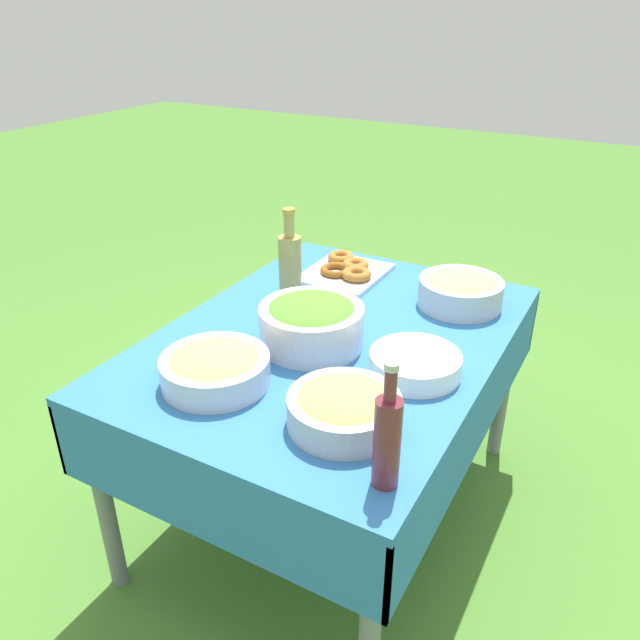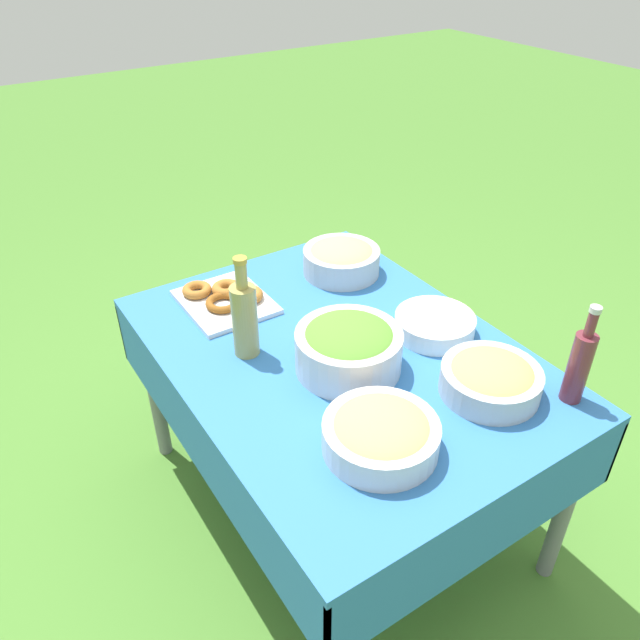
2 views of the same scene
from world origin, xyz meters
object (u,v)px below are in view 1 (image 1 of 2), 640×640
olive_oil_bottle (290,266)px  wine_bottle (387,438)px  plate_stack (415,364)px  fruit_bowl (344,407)px  donut_platter (346,270)px  pasta_bowl (461,289)px  salad_bowl (311,322)px  bread_bowl (215,367)px

olive_oil_bottle → wine_bottle: 0.90m
plate_stack → fruit_bowl: (0.29, -0.06, 0.02)m
donut_platter → fruit_bowl: fruit_bowl is taller
pasta_bowl → olive_oil_bottle: size_ratio=0.86×
fruit_bowl → salad_bowl: bearing=-138.9°
donut_platter → plate_stack: size_ratio=1.26×
pasta_bowl → bread_bowl: bearing=-28.4°
donut_platter → bread_bowl: bearing=2.0°
olive_oil_bottle → fruit_bowl: olive_oil_bottle is taller
plate_stack → fruit_bowl: 0.30m
salad_bowl → wine_bottle: (0.43, 0.42, 0.04)m
salad_bowl → donut_platter: 0.52m
salad_bowl → plate_stack: (0.00, 0.32, -0.04)m
donut_platter → plate_stack: bearing=42.6°
fruit_bowl → pasta_bowl: bearing=177.3°
donut_platter → bread_bowl: bread_bowl is taller
wine_bottle → fruit_bowl: (-0.14, -0.16, -0.07)m
pasta_bowl → fruit_bowl: (0.75, -0.04, -0.01)m
wine_bottle → bread_bowl: wine_bottle is taller
pasta_bowl → bread_bowl: pasta_bowl is taller
wine_bottle → donut_platter: bearing=-148.7°
plate_stack → wine_bottle: bearing=13.5°
donut_platter → olive_oil_bottle: bearing=-12.9°
salad_bowl → fruit_bowl: bearing=41.1°
pasta_bowl → plate_stack: bearing=3.4°
olive_oil_bottle → bread_bowl: (0.52, 0.09, -0.08)m
pasta_bowl → wine_bottle: size_ratio=0.93×
donut_platter → bread_bowl: 0.80m
olive_oil_bottle → fruit_bowl: (0.51, 0.46, -0.08)m
salad_bowl → olive_oil_bottle: bearing=-136.9°
olive_oil_bottle → bread_bowl: bearing=10.0°
donut_platter → salad_bowl: bearing=16.0°
plate_stack → bread_bowl: size_ratio=0.86×
pasta_bowl → plate_stack: (0.46, 0.03, -0.03)m
donut_platter → wine_bottle: wine_bottle is taller
donut_platter → plate_stack: (0.50, 0.46, 0.01)m
donut_platter → fruit_bowl: 0.89m
bread_bowl → fruit_bowl: bearing=90.5°
donut_platter → fruit_bowl: (0.79, 0.40, 0.03)m
plate_stack → olive_oil_bottle: 0.58m
salad_bowl → donut_platter: salad_bowl is taller
bread_bowl → wine_bottle: bearing=76.2°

